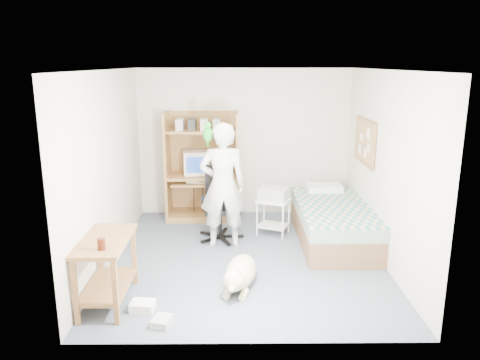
% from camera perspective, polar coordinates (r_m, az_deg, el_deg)
% --- Properties ---
extents(floor, '(4.00, 4.00, 0.00)m').
position_cam_1_polar(floor, '(6.46, 0.77, -9.47)').
color(floor, '#495763').
rests_on(floor, ground).
extents(wall_back, '(3.60, 0.02, 2.50)m').
position_cam_1_polar(wall_back, '(8.03, 0.49, 4.56)').
color(wall_back, beige).
rests_on(wall_back, floor).
extents(wall_right, '(0.02, 4.00, 2.50)m').
position_cam_1_polar(wall_right, '(6.37, 17.22, 1.37)').
color(wall_right, beige).
rests_on(wall_right, floor).
extents(wall_left, '(0.02, 4.00, 2.50)m').
position_cam_1_polar(wall_left, '(6.29, -15.81, 1.32)').
color(wall_left, beige).
rests_on(wall_left, floor).
extents(ceiling, '(3.60, 4.00, 0.02)m').
position_cam_1_polar(ceiling, '(5.92, 0.85, 13.29)').
color(ceiling, white).
rests_on(ceiling, wall_back).
extents(computer_hutch, '(1.20, 0.63, 1.80)m').
position_cam_1_polar(computer_hutch, '(7.88, -4.59, 1.14)').
color(computer_hutch, brown).
rests_on(computer_hutch, floor).
extents(bed, '(1.02, 2.02, 0.66)m').
position_cam_1_polar(bed, '(7.08, 11.29, -5.11)').
color(bed, brown).
rests_on(bed, floor).
extents(side_desk, '(0.50, 1.00, 0.75)m').
position_cam_1_polar(side_desk, '(5.35, -15.98, -9.48)').
color(side_desk, brown).
rests_on(side_desk, floor).
extents(corkboard, '(0.04, 0.94, 0.66)m').
position_cam_1_polar(corkboard, '(7.17, 15.00, 4.53)').
color(corkboard, olive).
rests_on(corkboard, wall_right).
extents(office_chair, '(0.61, 0.61, 1.08)m').
position_cam_1_polar(office_chair, '(7.04, -2.47, -4.09)').
color(office_chair, black).
rests_on(office_chair, floor).
extents(person, '(0.69, 0.48, 1.80)m').
position_cam_1_polar(person, '(6.60, -2.13, -0.69)').
color(person, silver).
rests_on(person, floor).
extents(parrot, '(0.13, 0.23, 0.36)m').
position_cam_1_polar(parrot, '(6.47, -3.96, 5.74)').
color(parrot, '#179615').
rests_on(parrot, person).
extents(dog, '(0.49, 1.08, 0.41)m').
position_cam_1_polar(dog, '(5.62, -0.01, -11.27)').
color(dog, beige).
rests_on(dog, floor).
extents(printer_cart, '(0.58, 0.53, 0.56)m').
position_cam_1_polar(printer_cart, '(7.20, 4.07, -3.81)').
color(printer_cart, white).
rests_on(printer_cart, floor).
extents(printer, '(0.51, 0.46, 0.18)m').
position_cam_1_polar(printer, '(7.12, 4.11, -1.67)').
color(printer, '#ACADA8').
rests_on(printer, printer_cart).
extents(crt_monitor, '(0.47, 0.49, 0.39)m').
position_cam_1_polar(crt_monitor, '(7.86, -5.42, 2.18)').
color(crt_monitor, beige).
rests_on(crt_monitor, computer_hutch).
extents(keyboard, '(0.47, 0.23, 0.03)m').
position_cam_1_polar(keyboard, '(7.76, -4.80, -0.21)').
color(keyboard, beige).
rests_on(keyboard, computer_hutch).
extents(pencil_cup, '(0.08, 0.08, 0.12)m').
position_cam_1_polar(pencil_cup, '(7.78, -2.41, 1.00)').
color(pencil_cup, gold).
rests_on(pencil_cup, computer_hutch).
extents(drink_glass, '(0.08, 0.08, 0.12)m').
position_cam_1_polar(drink_glass, '(4.96, -16.54, -7.49)').
color(drink_glass, '#3B1309').
rests_on(drink_glass, side_desk).
extents(floor_box_a, '(0.27, 0.22, 0.10)m').
position_cam_1_polar(floor_box_a, '(5.30, -11.79, -14.82)').
color(floor_box_a, white).
rests_on(floor_box_a, floor).
extents(floor_box_b, '(0.23, 0.26, 0.08)m').
position_cam_1_polar(floor_box_b, '(5.01, -9.50, -16.64)').
color(floor_box_b, '#B8B7B3').
rests_on(floor_box_b, floor).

